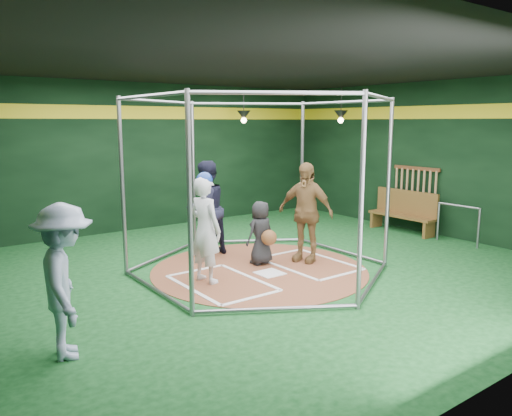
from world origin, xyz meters
TOP-DOWN VIEW (x-y plane):
  - room_shell at (0.00, 0.01)m, footprint 10.10×9.10m
  - clay_disc at (0.00, 0.00)m, footprint 3.80×3.80m
  - home_plate at (0.00, -0.30)m, footprint 0.43×0.43m
  - batter_box_left at (-0.95, -0.25)m, footprint 1.17×1.77m
  - batter_box_right at (0.95, -0.25)m, footprint 1.17×1.77m
  - batting_cage at (-0.00, -0.00)m, footprint 4.05×4.67m
  - bat_rack at (4.93, 0.40)m, footprint 0.07×1.25m
  - pendant_lamp_near at (2.20, 3.60)m, footprint 0.34×0.34m
  - pendant_lamp_far at (4.00, 2.00)m, footprint 0.34×0.34m
  - batter_figure at (-1.10, -0.01)m, footprint 0.54×0.71m
  - visitor_leopard at (1.03, -0.05)m, footprint 0.83×1.17m
  - catcher_figure at (0.24, 0.26)m, footprint 0.60×0.60m
  - umpire at (-0.26, 1.38)m, footprint 1.04×0.90m
  - bystander_blue at (-3.67, -1.35)m, footprint 0.89×1.24m
  - dugout_bench at (4.63, 0.46)m, footprint 0.40×1.70m
  - steel_railing at (4.55, -0.98)m, footprint 0.05×0.99m

SIDE VIEW (x-z plane):
  - clay_disc at x=0.00m, z-range 0.00..0.01m
  - batter_box_left at x=-0.95m, z-range 0.01..0.02m
  - batter_box_right at x=0.95m, z-range 0.01..0.02m
  - home_plate at x=0.00m, z-range 0.01..0.02m
  - dugout_bench at x=4.63m, z-range 0.01..1.00m
  - steel_railing at x=4.55m, z-range 0.14..0.99m
  - catcher_figure at x=0.24m, z-range 0.01..1.17m
  - bystander_blue at x=-3.67m, z-range 0.00..1.73m
  - batter_figure at x=-1.10m, z-range 0.01..1.80m
  - umpire at x=-0.26m, z-range 0.01..1.86m
  - visitor_leopard at x=1.03m, z-range 0.01..1.86m
  - bat_rack at x=4.93m, z-range 0.56..1.54m
  - batting_cage at x=0.00m, z-range 0.00..3.00m
  - room_shell at x=0.00m, z-range -0.01..3.52m
  - pendant_lamp_near at x=2.20m, z-range 2.29..3.19m
  - pendant_lamp_far at x=4.00m, z-range 2.29..3.19m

